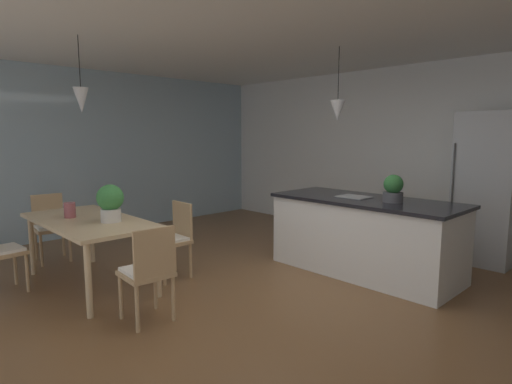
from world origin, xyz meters
TOP-DOWN VIEW (x-y plane):
  - ground_plane at (0.00, 0.00)m, footprint 10.00×8.40m
  - ceiling_slab at (0.00, 0.00)m, footprint 10.00×8.40m
  - wall_back_kitchen at (0.00, 3.26)m, footprint 10.00×0.12m
  - window_wall_left_glazing at (-4.06, 0.00)m, footprint 0.06×8.40m
  - dining_table at (-1.65, -1.17)m, footprint 1.81×0.87m
  - chair_kitchen_end at (-0.38, -1.17)m, footprint 0.42×0.42m
  - chair_window_end at (-2.93, -1.16)m, footprint 0.44×0.44m
  - chair_far_right at (-1.25, -0.36)m, footprint 0.41×0.41m
  - kitchen_island at (0.20, 1.38)m, footprint 2.22×0.95m
  - refrigerator at (1.06, 2.86)m, footprint 0.70×0.67m
  - pendant_over_table at (-1.82, -1.11)m, footprint 0.16×0.16m
  - pendant_over_island_main at (-0.23, 1.38)m, footprint 0.18×0.18m
  - potted_plant_on_island at (0.55, 1.38)m, footprint 0.22×0.22m
  - potted_plant_on_table at (-1.35, -1.05)m, footprint 0.28×0.28m
  - vase_on_dining_table at (-1.88, -1.28)m, footprint 0.12×0.12m

SIDE VIEW (x-z plane):
  - ground_plane at x=0.00m, z-range -0.04..0.00m
  - kitchen_island at x=0.20m, z-range 0.01..0.92m
  - chair_kitchen_end at x=-0.38m, z-range 0.04..0.91m
  - chair_window_end at x=-2.93m, z-range 0.04..0.91m
  - chair_far_right at x=-1.25m, z-range 0.04..0.91m
  - dining_table at x=-1.65m, z-range 0.30..1.04m
  - vase_on_dining_table at x=-1.88m, z-range 0.74..0.91m
  - potted_plant_on_table at x=-1.35m, z-range 0.76..1.15m
  - refrigerator at x=1.06m, z-range 0.00..1.93m
  - potted_plant_on_island at x=0.55m, z-range 0.90..1.20m
  - wall_back_kitchen at x=0.00m, z-range 0.00..2.70m
  - window_wall_left_glazing at x=-4.06m, z-range 0.00..2.70m
  - pendant_over_island_main at x=-0.23m, z-range 1.50..2.39m
  - pendant_over_table at x=-1.82m, z-range 1.61..2.43m
  - ceiling_slab at x=0.00m, z-range 2.70..2.82m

